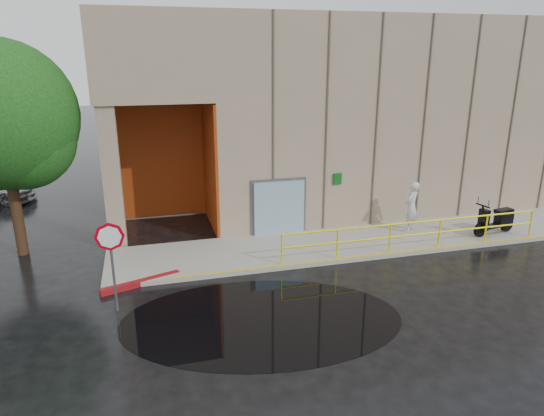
{
  "coord_description": "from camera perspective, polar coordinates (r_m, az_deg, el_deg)",
  "views": [
    {
      "loc": [
        -4.5,
        -10.53,
        6.57
      ],
      "look_at": [
        -0.85,
        3.0,
        2.12
      ],
      "focal_mm": 32.0,
      "sensor_mm": 36.0,
      "label": 1
    }
  ],
  "objects": [
    {
      "name": "sidewalk",
      "position": [
        18.45,
        13.49,
        -3.52
      ],
      "size": [
        20.0,
        3.0,
        0.15
      ],
      "primitive_type": "cube",
      "color": "#99978B",
      "rests_on": "ground"
    },
    {
      "name": "tree_near",
      "position": [
        17.74,
        -28.82,
        8.93
      ],
      "size": [
        4.78,
        4.78,
        7.13
      ],
      "rotation": [
        0.0,
        0.0,
        0.42
      ],
      "color": "black",
      "rests_on": "ground"
    },
    {
      "name": "red_curb",
      "position": [
        15.1,
        -15.15,
        -8.47
      ],
      "size": [
        2.33,
        0.94,
        0.18
      ],
      "primitive_type": "cube",
      "rotation": [
        0.0,
        0.0,
        0.33
      ],
      "color": "maroon",
      "rests_on": "ground"
    },
    {
      "name": "scooter",
      "position": [
        19.75,
        24.89,
        -0.46
      ],
      "size": [
        1.95,
        0.92,
        1.48
      ],
      "rotation": [
        0.0,
        0.0,
        0.17
      ],
      "color": "black",
      "rests_on": "sidewalk"
    },
    {
      "name": "building",
      "position": [
        23.68,
        9.11,
        11.66
      ],
      "size": [
        20.0,
        10.17,
        8.0
      ],
      "color": "gray",
      "rests_on": "ground"
    },
    {
      "name": "stop_sign",
      "position": [
        13.14,
        -18.45,
        -4.44
      ],
      "size": [
        0.76,
        0.1,
        2.52
      ],
      "rotation": [
        0.0,
        0.0,
        -0.41
      ],
      "color": "slate",
      "rests_on": "ground"
    },
    {
      "name": "puddle",
      "position": [
        12.91,
        -1.22,
        -12.99
      ],
      "size": [
        7.98,
        5.7,
        0.01
      ],
      "primitive_type": "cube",
      "rotation": [
        0.0,
        0.0,
        -0.17
      ],
      "color": "black",
      "rests_on": "ground"
    },
    {
      "name": "guardrail",
      "position": [
        17.28,
        16.46,
        -3.09
      ],
      "size": [
        9.56,
        0.06,
        1.03
      ],
      "color": "#FFEE0D",
      "rests_on": "sidewalk"
    },
    {
      "name": "ground",
      "position": [
        13.2,
        7.14,
        -12.39
      ],
      "size": [
        120.0,
        120.0,
        0.0
      ],
      "primitive_type": "plane",
      "color": "black",
      "rests_on": "ground"
    },
    {
      "name": "person",
      "position": [
        18.92,
        16.07,
        0.14
      ],
      "size": [
        0.84,
        0.79,
        1.93
      ],
      "primitive_type": "imported",
      "rotation": [
        0.0,
        0.0,
        3.77
      ],
      "color": "silver",
      "rests_on": "sidewalk"
    }
  ]
}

